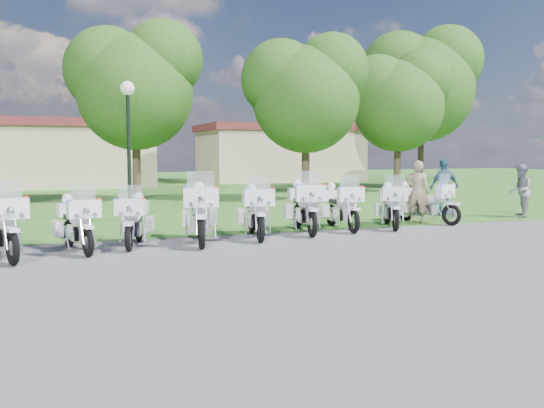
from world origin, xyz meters
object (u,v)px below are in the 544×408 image
object	(u,v)px
motorcycle_2	(135,220)
bystander_c	(444,187)
bystander_b	(520,191)
motorcycle_1	(76,223)
motorcycle_7	(391,205)
motorcycle_6	(340,206)
motorcycle_8	(424,202)
motorcycle_3	(200,212)
motorcycle_5	(304,206)
bystander_a	(417,192)
motorcycle_4	(255,211)
lamp_post	(128,116)

from	to	relation	value
motorcycle_2	bystander_c	distance (m)	11.11
bystander_b	motorcycle_1	bearing A→B (deg)	-44.27
motorcycle_2	motorcycle_7	xyz separation A→B (m)	(7.37, 0.95, 0.04)
motorcycle_6	motorcycle_8	size ratio (longest dim) A/B	1.08
motorcycle_2	motorcycle_3	size ratio (longest dim) A/B	0.82
motorcycle_5	bystander_b	bearing A→B (deg)	-163.07
motorcycle_7	bystander_b	bearing A→B (deg)	-149.13
motorcycle_5	bystander_a	distance (m)	4.02
motorcycle_4	bystander_c	distance (m)	8.08
bystander_a	bystander_c	bearing A→B (deg)	-97.91
motorcycle_5	motorcycle_3	bearing A→B (deg)	26.17
motorcycle_2	bystander_c	size ratio (longest dim) A/B	1.10
bystander_c	motorcycle_1	bearing A→B (deg)	12.29
bystander_b	bystander_c	xyz separation A→B (m)	(-2.05, 1.30, 0.09)
motorcycle_1	bystander_c	size ratio (longest dim) A/B	1.14
motorcycle_1	lamp_post	distance (m)	6.32
motorcycle_8	motorcycle_7	bearing A→B (deg)	-0.96
motorcycle_3	bystander_a	size ratio (longest dim) A/B	1.35
motorcycle_4	motorcycle_1	bearing A→B (deg)	20.30
motorcycle_3	motorcycle_5	xyz separation A→B (m)	(3.05, 0.85, -0.02)
motorcycle_6	motorcycle_7	bearing A→B (deg)	-178.75
motorcycle_1	motorcycle_6	bearing A→B (deg)	179.06
motorcycle_8	lamp_post	xyz separation A→B (m)	(-8.38, 3.59, 2.62)
motorcycle_4	lamp_post	distance (m)	5.97
motorcycle_2	lamp_post	bearing A→B (deg)	-80.04
motorcycle_3	motorcycle_7	bearing A→B (deg)	-158.76
motorcycle_1	motorcycle_3	size ratio (longest dim) A/B	0.86
motorcycle_6	motorcycle_8	distance (m)	3.12
motorcycle_5	motorcycle_6	world-z (taller)	motorcycle_5
motorcycle_8	bystander_c	xyz separation A→B (m)	(1.80, 1.48, 0.32)
motorcycle_2	motorcycle_6	world-z (taller)	motorcycle_6
motorcycle_1	motorcycle_3	xyz separation A→B (m)	(2.85, 0.31, 0.10)
motorcycle_3	motorcycle_4	size ratio (longest dim) A/B	1.07
motorcycle_6	bystander_a	xyz separation A→B (m)	(2.76, 0.35, 0.30)
motorcycle_1	motorcycle_8	world-z (taller)	motorcycle_8
bystander_c	bystander_b	bearing A→B (deg)	144.43
motorcycle_2	motorcycle_8	xyz separation A→B (m)	(8.89, 1.52, 0.03)
bystander_c	bystander_a	bearing A→B (deg)	33.84
bystander_c	motorcycle_7	bearing A→B (deg)	28.50
motorcycle_1	bystander_c	world-z (taller)	bystander_c
lamp_post	motorcycle_8	bearing A→B (deg)	-23.19
motorcycle_5	bystander_a	bearing A→B (deg)	-161.03
motorcycle_4	bystander_c	size ratio (longest dim) A/B	1.24
motorcycle_5	motorcycle_6	bearing A→B (deg)	-158.53
motorcycle_6	bystander_b	xyz separation A→B (m)	(6.93, 0.66, 0.22)
motorcycle_2	motorcycle_6	distance (m)	5.90
motorcycle_1	motorcycle_5	distance (m)	6.02
motorcycle_4	motorcycle_8	distance (m)	5.94
motorcycle_5	motorcycle_7	world-z (taller)	motorcycle_5
motorcycle_3	bystander_a	bearing A→B (deg)	-156.83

